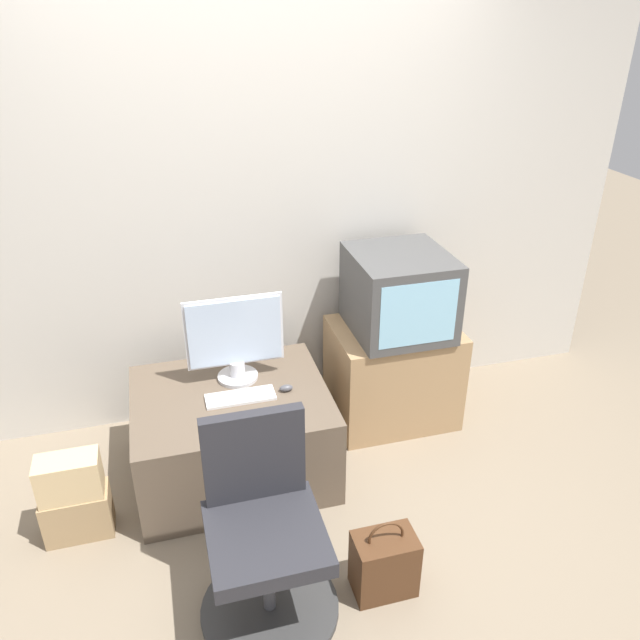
{
  "coord_description": "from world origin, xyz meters",
  "views": [
    {
      "loc": [
        -0.53,
        -1.92,
        2.26
      ],
      "look_at": [
        0.24,
        0.89,
        0.74
      ],
      "focal_mm": 35.0,
      "sensor_mm": 36.0,
      "label": 1
    }
  ],
  "objects_px": {
    "crt_tv": "(399,293)",
    "main_monitor": "(235,339)",
    "mouse": "(286,388)",
    "cardboard_box_lower": "(78,513)",
    "office_chair": "(264,540)",
    "keyboard": "(240,397)",
    "handbag": "(384,563)"
  },
  "relations": [
    {
      "from": "crt_tv",
      "to": "cardboard_box_lower",
      "type": "relative_size",
      "value": 1.81
    },
    {
      "from": "main_monitor",
      "to": "mouse",
      "type": "xyz_separation_m",
      "value": [
        0.22,
        -0.19,
        -0.21
      ]
    },
    {
      "from": "mouse",
      "to": "crt_tv",
      "type": "xyz_separation_m",
      "value": [
        0.71,
        0.29,
        0.31
      ]
    },
    {
      "from": "keyboard",
      "to": "handbag",
      "type": "relative_size",
      "value": 0.91
    },
    {
      "from": "office_chair",
      "to": "cardboard_box_lower",
      "type": "relative_size",
      "value": 2.84
    },
    {
      "from": "mouse",
      "to": "handbag",
      "type": "bearing_deg",
      "value": -76.01
    },
    {
      "from": "main_monitor",
      "to": "cardboard_box_lower",
      "type": "bearing_deg",
      "value": -155.34
    },
    {
      "from": "keyboard",
      "to": "cardboard_box_lower",
      "type": "relative_size",
      "value": 1.13
    },
    {
      "from": "crt_tv",
      "to": "cardboard_box_lower",
      "type": "distance_m",
      "value": 1.95
    },
    {
      "from": "mouse",
      "to": "cardboard_box_lower",
      "type": "relative_size",
      "value": 0.23
    },
    {
      "from": "keyboard",
      "to": "crt_tv",
      "type": "relative_size",
      "value": 0.63
    },
    {
      "from": "handbag",
      "to": "keyboard",
      "type": "bearing_deg",
      "value": 117.33
    },
    {
      "from": "mouse",
      "to": "crt_tv",
      "type": "height_order",
      "value": "crt_tv"
    },
    {
      "from": "keyboard",
      "to": "crt_tv",
      "type": "distance_m",
      "value": 1.03
    },
    {
      "from": "cardboard_box_lower",
      "to": "handbag",
      "type": "relative_size",
      "value": 0.8
    },
    {
      "from": "cardboard_box_lower",
      "to": "crt_tv",
      "type": "bearing_deg",
      "value": 15.31
    },
    {
      "from": "office_chair",
      "to": "handbag",
      "type": "xyz_separation_m",
      "value": [
        0.49,
        -0.07,
        -0.21
      ]
    },
    {
      "from": "mouse",
      "to": "main_monitor",
      "type": "bearing_deg",
      "value": 139.06
    },
    {
      "from": "mouse",
      "to": "cardboard_box_lower",
      "type": "height_order",
      "value": "mouse"
    },
    {
      "from": "main_monitor",
      "to": "mouse",
      "type": "distance_m",
      "value": 0.36
    },
    {
      "from": "keyboard",
      "to": "crt_tv",
      "type": "xyz_separation_m",
      "value": [
        0.94,
        0.29,
        0.32
      ]
    },
    {
      "from": "main_monitor",
      "to": "handbag",
      "type": "distance_m",
      "value": 1.28
    },
    {
      "from": "mouse",
      "to": "cardboard_box_lower",
      "type": "distance_m",
      "value": 1.13
    },
    {
      "from": "crt_tv",
      "to": "main_monitor",
      "type": "bearing_deg",
      "value": -173.94
    },
    {
      "from": "keyboard",
      "to": "handbag",
      "type": "distance_m",
      "value": 1.04
    },
    {
      "from": "main_monitor",
      "to": "office_chair",
      "type": "distance_m",
      "value": 1.06
    },
    {
      "from": "keyboard",
      "to": "office_chair",
      "type": "xyz_separation_m",
      "value": [
        -0.04,
        -0.8,
        -0.14
      ]
    },
    {
      "from": "crt_tv",
      "to": "cardboard_box_lower",
      "type": "xyz_separation_m",
      "value": [
        -1.75,
        -0.48,
        -0.7
      ]
    },
    {
      "from": "crt_tv",
      "to": "handbag",
      "type": "xyz_separation_m",
      "value": [
        -0.49,
        -1.16,
        -0.67
      ]
    },
    {
      "from": "main_monitor",
      "to": "handbag",
      "type": "relative_size",
      "value": 1.31
    },
    {
      "from": "office_chair",
      "to": "main_monitor",
      "type": "bearing_deg",
      "value": 86.75
    },
    {
      "from": "crt_tv",
      "to": "office_chair",
      "type": "height_order",
      "value": "crt_tv"
    }
  ]
}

